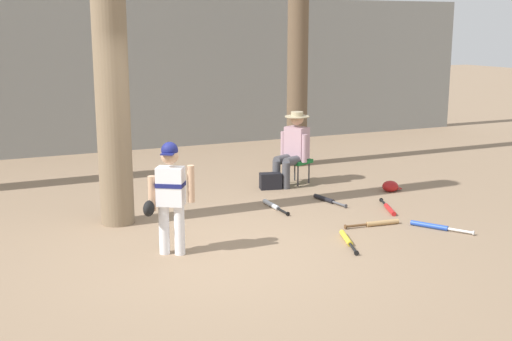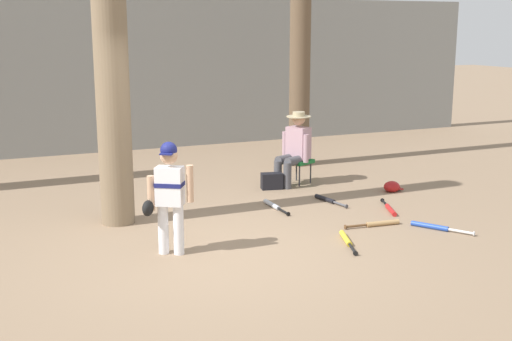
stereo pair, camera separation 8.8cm
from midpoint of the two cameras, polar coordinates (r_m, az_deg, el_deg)
name	(u,v)px [view 2 (the right image)]	position (r m, az deg, el deg)	size (l,w,h in m)	color
ground_plane	(222,254)	(7.63, -2.65, -7.25)	(60.00, 60.00, 0.00)	#897056
concrete_back_wall	(100,75)	(14.10, -13.14, 8.05)	(18.00, 0.36, 3.18)	gray
tree_near_player	(110,37)	(8.64, -12.21, 11.25)	(0.71, 0.71, 5.62)	#7F6B51
tree_behind_spectator	(301,22)	(12.28, 4.08, 12.68)	(0.59, 0.59, 5.90)	brown
young_ballplayer	(168,191)	(7.49, -7.24, -1.76)	(0.61, 0.37, 1.31)	white
folding_stool	(298,162)	(10.95, 3.89, 0.73)	(0.53, 0.53, 0.41)	#196B2D
seated_spectator	(295,146)	(10.82, 3.59, 2.09)	(0.67, 0.55, 1.20)	#47474C
handbag_beside_stool	(272,181)	(10.60, 1.62, -0.92)	(0.34, 0.18, 0.26)	black
bat_red_barrel	(390,209)	(9.55, 11.74, -3.26)	(0.34, 0.74, 0.07)	red
bat_wood_tan	(378,224)	(8.81, 10.82, -4.53)	(0.78, 0.13, 0.07)	tan
bat_aluminum_silver	(274,206)	(9.52, 1.81, -3.06)	(0.07, 0.77, 0.07)	#B7BCC6
bat_blue_youth	(434,227)	(8.83, 15.44, -4.72)	(0.49, 0.73, 0.07)	#2347AD
bat_yellow_trainer	(347,240)	(8.09, 8.15, -5.95)	(0.32, 0.77, 0.07)	yellow
bat_black_composite	(327,200)	(9.90, 6.44, -2.52)	(0.17, 0.72, 0.07)	black
batting_helmet_red	(392,187)	(10.67, 11.90, -1.38)	(0.31, 0.24, 0.18)	#A81919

